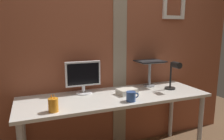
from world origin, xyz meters
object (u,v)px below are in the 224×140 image
(laptop, at_px, (147,56))
(pen_cup, at_px, (53,105))
(monitor, at_px, (83,76))
(desk_lamp, at_px, (174,73))
(coffee_mug, at_px, (131,96))

(laptop, bearing_deg, pen_cup, -156.92)
(monitor, xyz_separation_m, laptop, (0.81, 0.08, 0.17))
(laptop, height_order, desk_lamp, laptop)
(laptop, relative_size, coffee_mug, 2.64)
(monitor, relative_size, desk_lamp, 1.14)
(pen_cup, bearing_deg, coffee_mug, 0.01)
(desk_lamp, height_order, pen_cup, desk_lamp)
(laptop, bearing_deg, desk_lamp, -64.79)
(laptop, distance_m, pen_cup, 1.30)
(monitor, relative_size, pen_cup, 2.45)
(desk_lamp, bearing_deg, monitor, 165.41)
(coffee_mug, bearing_deg, monitor, 130.83)
(pen_cup, relative_size, coffee_mug, 1.19)
(monitor, xyz_separation_m, pen_cup, (-0.36, -0.42, -0.13))
(coffee_mug, bearing_deg, desk_lamp, 15.09)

